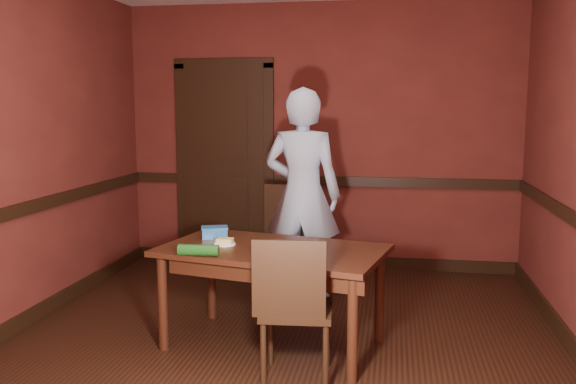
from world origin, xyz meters
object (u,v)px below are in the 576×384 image
(chair_near, at_px, (297,307))
(food_tub, at_px, (215,232))
(dining_table, at_px, (273,297))
(sandwich_plate, at_px, (280,248))
(chair_far, at_px, (287,244))
(cheese_saucer, at_px, (225,242))
(person, at_px, (303,194))
(sauce_jar, at_px, (316,248))

(chair_near, xyz_separation_m, food_tub, (-0.73, 0.71, 0.29))
(dining_table, xyz_separation_m, sandwich_plate, (0.07, -0.07, 0.37))
(chair_near, distance_m, food_tub, 1.06)
(food_tub, bearing_deg, chair_far, 44.30)
(cheese_saucer, bearing_deg, sandwich_plate, -13.17)
(chair_near, xyz_separation_m, person, (-0.21, 1.61, 0.45))
(sauce_jar, relative_size, cheese_saucer, 0.62)
(chair_far, xyz_separation_m, sandwich_plate, (0.14, -1.11, 0.24))
(dining_table, distance_m, sauce_jar, 0.54)
(chair_far, xyz_separation_m, person, (0.12, 0.10, 0.42))
(chair_near, xyz_separation_m, cheese_saucer, (-0.59, 0.50, 0.27))
(chair_near, bearing_deg, dining_table, -67.39)
(dining_table, height_order, person, person)
(chair_far, distance_m, sandwich_plate, 1.14)
(chair_far, height_order, food_tub, chair_far)
(sauce_jar, bearing_deg, dining_table, 153.49)
(person, relative_size, food_tub, 8.06)
(sauce_jar, bearing_deg, food_tub, 153.55)
(sandwich_plate, height_order, cheese_saucer, sandwich_plate)
(chair_far, height_order, cheese_saucer, chair_far)
(dining_table, relative_size, food_tub, 6.65)
(chair_far, height_order, sauce_jar, chair_far)
(chair_far, relative_size, sandwich_plate, 3.61)
(cheese_saucer, bearing_deg, food_tub, 123.02)
(chair_far, distance_m, person, 0.45)
(person, bearing_deg, chair_far, 45.52)
(sauce_jar, xyz_separation_m, food_tub, (-0.80, 0.40, -0.01))
(sandwich_plate, bearing_deg, food_tub, 150.76)
(chair_far, bearing_deg, food_tub, -112.01)
(dining_table, distance_m, chair_far, 1.05)
(dining_table, distance_m, chair_near, 0.54)
(dining_table, distance_m, sandwich_plate, 0.38)
(dining_table, distance_m, person, 1.27)
(chair_far, relative_size, cheese_saucer, 6.52)
(person, height_order, sandwich_plate, person)
(chair_far, height_order, chair_near, chair_far)
(sandwich_plate, relative_size, sauce_jar, 2.90)
(chair_far, relative_size, food_tub, 4.33)
(chair_near, bearing_deg, chair_far, -82.68)
(chair_near, xyz_separation_m, sauce_jar, (0.08, 0.31, 0.30))
(sandwich_plate, relative_size, food_tub, 1.20)
(chair_near, xyz_separation_m, sandwich_plate, (-0.18, 0.41, 0.27))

